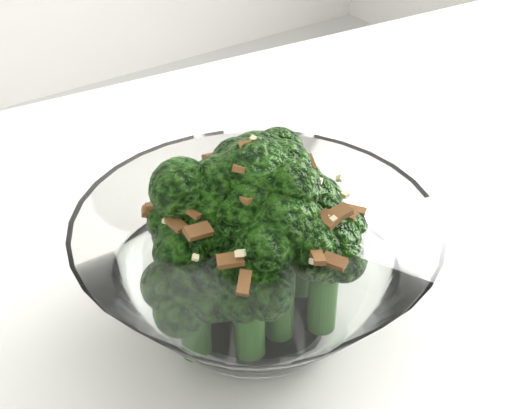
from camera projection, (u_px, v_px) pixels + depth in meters
broccoli_dish at (255, 261)px, 0.42m from camera, size 0.19×0.19×0.12m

